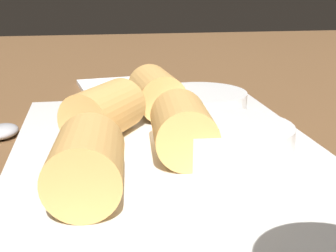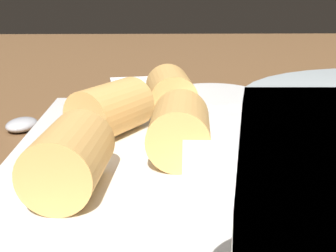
{
  "view_description": "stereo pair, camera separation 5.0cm",
  "coord_description": "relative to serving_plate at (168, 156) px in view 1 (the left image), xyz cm",
  "views": [
    {
      "loc": [
        38.01,
        -4.94,
        16.17
      ],
      "look_at": [
        3.88,
        0.75,
        5.28
      ],
      "focal_mm": 50.0,
      "sensor_mm": 36.0,
      "label": 1
    },
    {
      "loc": [
        38.47,
        0.05,
        16.17
      ],
      "look_at": [
        3.88,
        0.75,
        5.28
      ],
      "focal_mm": 50.0,
      "sensor_mm": 36.0,
      "label": 2
    }
  ],
  "objects": [
    {
      "name": "roll_front_left",
      "position": [
        7.55,
        -6.2,
        2.96
      ],
      "size": [
        7.66,
        5.03,
        4.45
      ],
      "color": "#DBA356",
      "rests_on": "serving_plate"
    },
    {
      "name": "napkin",
      "position": [
        -26.72,
        -1.68,
        -0.46
      ],
      "size": [
        13.76,
        12.2,
        0.6
      ],
      "color": "white",
      "rests_on": "table_surface"
    },
    {
      "name": "table_surface",
      "position": [
        -3.88,
        -0.75,
        -1.76
      ],
      "size": [
        180.0,
        140.0,
        2.0
      ],
      "color": "brown",
      "rests_on": "ground"
    },
    {
      "name": "roll_front_right",
      "position": [
        -3.6,
        -4.59,
        2.96
      ],
      "size": [
        8.05,
        7.34,
        4.45
      ],
      "color": "#DBA356",
      "rests_on": "serving_plate"
    },
    {
      "name": "serving_plate",
      "position": [
        0.0,
        0.0,
        0.0
      ],
      "size": [
        32.7,
        24.19,
        1.5
      ],
      "color": "white",
      "rests_on": "table_surface"
    },
    {
      "name": "roll_back_left",
      "position": [
        1.67,
        0.78,
        2.96
      ],
      "size": [
        7.64,
        4.95,
        4.45
      ],
      "color": "#DBA356",
      "rests_on": "serving_plate"
    },
    {
      "name": "dipping_bowl_far",
      "position": [
        -7.79,
        4.39,
        2.12
      ],
      "size": [
        8.84,
        8.84,
        2.53
      ],
      "color": "white",
      "rests_on": "serving_plate"
    },
    {
      "name": "roll_back_right",
      "position": [
        -9.76,
        0.37,
        2.96
      ],
      "size": [
        7.64,
        4.96,
        4.45
      ],
      "color": "#DBA356",
      "rests_on": "serving_plate"
    },
    {
      "name": "dipping_bowl_near",
      "position": [
        2.88,
        4.38,
        2.12
      ],
      "size": [
        8.84,
        8.84,
        2.53
      ],
      "color": "white",
      "rests_on": "serving_plate"
    }
  ]
}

